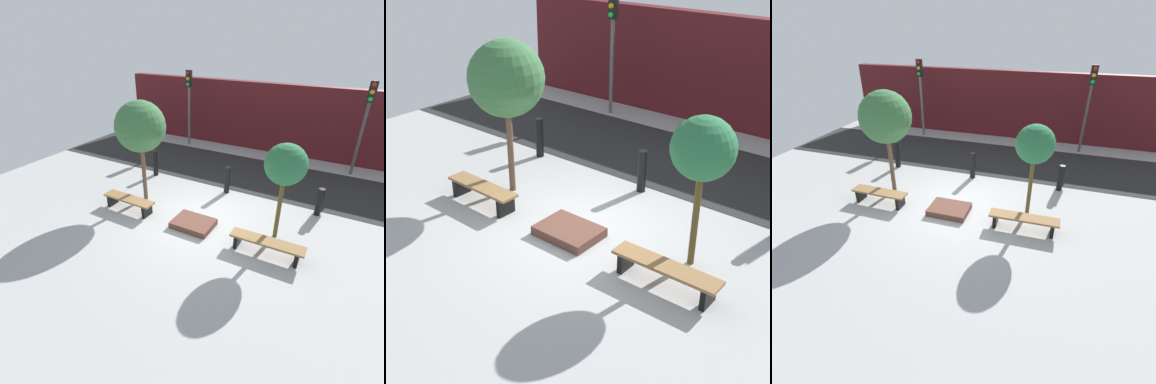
# 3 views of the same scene
# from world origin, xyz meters

# --- Properties ---
(ground_plane) EXTENTS (18.00, 18.00, 0.00)m
(ground_plane) POSITION_xyz_m (0.00, 0.00, 0.00)
(ground_plane) COLOR #A5A5A5
(road_strip) EXTENTS (18.00, 3.54, 0.01)m
(road_strip) POSITION_xyz_m (0.00, 4.16, 0.01)
(road_strip) COLOR #262626
(road_strip) RESTS_ON ground
(building_facade) EXTENTS (16.20, 0.50, 3.26)m
(building_facade) POSITION_xyz_m (0.00, 7.48, 1.63)
(building_facade) COLOR #511419
(building_facade) RESTS_ON ground
(bench_left) EXTENTS (1.85, 0.47, 0.46)m
(bench_left) POSITION_xyz_m (-2.34, -0.63, 0.33)
(bench_left) COLOR black
(bench_left) RESTS_ON ground
(bench_right) EXTENTS (1.99, 0.46, 0.43)m
(bench_right) POSITION_xyz_m (2.34, -0.63, 0.32)
(bench_right) COLOR black
(bench_right) RESTS_ON ground
(planter_bed) EXTENTS (1.23, 0.93, 0.19)m
(planter_bed) POSITION_xyz_m (0.00, -0.43, 0.10)
(planter_bed) COLOR brown
(planter_bed) RESTS_ON ground
(tree_behind_left_bench) EXTENTS (1.66, 1.66, 3.47)m
(tree_behind_left_bench) POSITION_xyz_m (-2.34, 0.28, 2.63)
(tree_behind_left_bench) COLOR brown
(tree_behind_left_bench) RESTS_ON ground
(tree_behind_right_bench) EXTENTS (1.12, 1.12, 2.84)m
(tree_behind_right_bench) POSITION_xyz_m (2.34, 0.28, 2.26)
(tree_behind_right_bench) COLOR #50441E
(tree_behind_right_bench) RESTS_ON ground
(bollard_far_left) EXTENTS (0.21, 0.21, 1.05)m
(bollard_far_left) POSITION_xyz_m (-3.23, 2.14, 0.53)
(bollard_far_left) COLOR black
(bollard_far_left) RESTS_ON ground
(bollard_left) EXTENTS (0.21, 0.21, 1.01)m
(bollard_left) POSITION_xyz_m (0.00, 2.14, 0.51)
(bollard_left) COLOR black
(bollard_left) RESTS_ON ground
(traffic_light_west) EXTENTS (0.28, 0.27, 3.74)m
(traffic_light_west) POSITION_xyz_m (-3.94, 6.22, 2.58)
(traffic_light_west) COLOR #5D5D5D
(traffic_light_west) RESTS_ON ground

